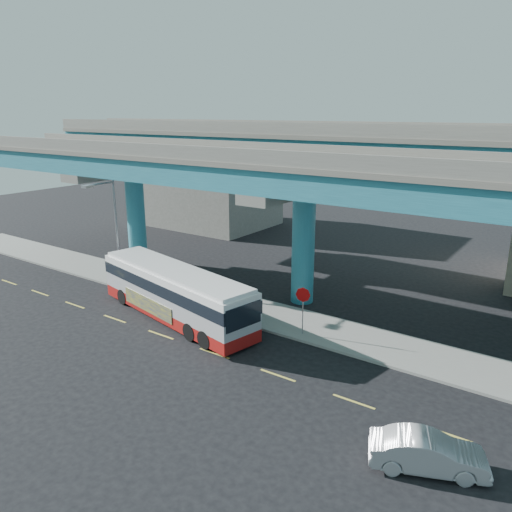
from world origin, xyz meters
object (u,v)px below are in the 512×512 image
Objects in this scene: stop_sign at (303,300)px; parked_car at (142,272)px; transit_bus at (175,292)px; street_lamp at (109,219)px; sedan at (428,453)px.

parked_car is at bearing -176.43° from stop_sign.
transit_bus is at bearing -154.95° from stop_sign.
street_lamp is 2.73× the size of stop_sign.
street_lamp reaches higher than transit_bus.
stop_sign is at bearing 29.70° from sedan.
sedan is at bearing -14.39° from street_lamp.
street_lamp reaches higher than stop_sign.
parked_car is 0.51× the size of street_lamp.
transit_bus is at bearing 51.22° from sedan.
street_lamp is (-7.51, 1.47, 3.39)m from transit_bus.
street_lamp is at bearing -179.24° from transit_bus.
transit_bus is 7.94m from parked_car.
street_lamp is at bearing -168.21° from stop_sign.
sedan is 25.56m from street_lamp.
transit_bus is 8.37m from street_lamp.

